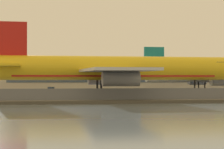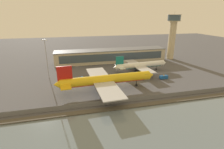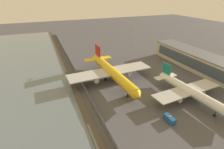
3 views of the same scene
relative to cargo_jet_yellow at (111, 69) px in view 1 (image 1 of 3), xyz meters
The scene contains 7 objects.
ground_plane 9.04m from the cargo_jet_yellow, ahead, with size 500.00×500.00×0.00m, color #4C4C51.
shoreline_seawall 22.72m from the cargo_jet_yellow, 71.87° to the right, with size 320.00×3.00×0.50m.
perimeter_fence 18.41m from the cargo_jet_yellow, 67.35° to the right, with size 280.00×0.10×2.28m.
cargo_jet_yellow is the anchor object (origin of this frame).
passenger_jet_white_teal 40.29m from the cargo_jet_yellow, 40.06° to the left, with size 42.14×36.17×12.46m.
baggage_tug 24.42m from the cargo_jet_yellow, 120.54° to the left, with size 3.38×3.41×1.80m.
terminal_building 60.87m from the cargo_jet_yellow, 73.34° to the left, with size 95.64×15.02×10.83m.
Camera 1 is at (-19.64, -89.37, 4.08)m, focal length 70.00 mm.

